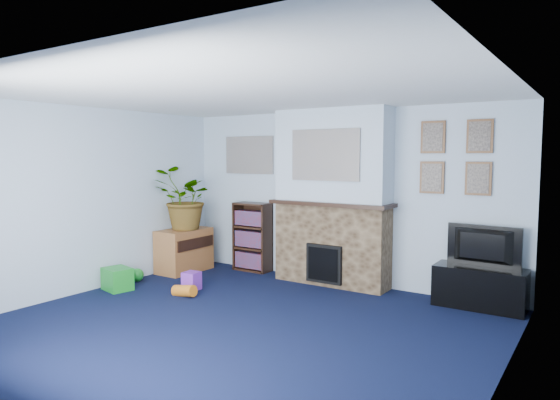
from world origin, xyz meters
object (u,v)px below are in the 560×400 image
Objects in this scene: bookshelf at (253,238)px; tv_stand at (480,289)px; sideboard at (184,249)px; television at (482,247)px.

tv_stand is at bearing -1.31° from bookshelf.
tv_stand is 1.21× the size of sideboard.
bookshelf reaches higher than sideboard.
tv_stand is 0.96× the size of bookshelf.
television is at bearing 90.00° from tv_stand.
bookshelf reaches higher than television.
bookshelf is at bearing 36.51° from sideboard.
tv_stand is at bearing 7.46° from sideboard.
tv_stand is 0.50m from television.
bookshelf is 1.26× the size of sideboard.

